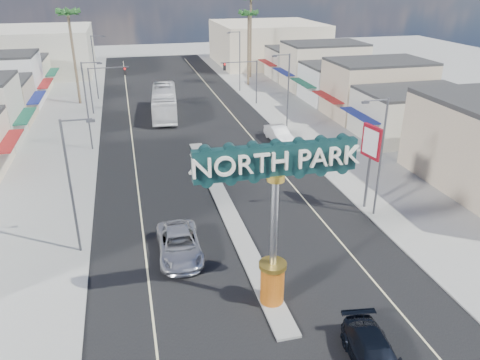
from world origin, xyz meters
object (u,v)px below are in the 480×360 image
traffic_signal_left (104,81)px  palm_right_mid (249,17)px  streetlight_r_far (239,58)px  car_parked_right (279,134)px  streetlight_l_mid (88,102)px  streetlight_r_mid (287,91)px  traffic_signal_right (244,74)px  streetlight_l_far (95,64)px  city_bus (164,102)px  palm_left_far (68,18)px  palm_right_far (251,3)px  streetlight_r_near (379,152)px  bank_pylon_sign (371,147)px  suv_left (179,244)px  streetlight_l_near (73,181)px  suv_right (375,356)px  gateway_sign (275,208)px

traffic_signal_left → palm_right_mid: (22.18, 12.01, 6.33)m
streetlight_r_far → car_parked_right: 24.42m
streetlight_l_mid → streetlight_r_mid: same height
traffic_signal_right → streetlight_l_mid: size_ratio=0.67×
traffic_signal_left → streetlight_l_far: size_ratio=0.67×
traffic_signal_right → city_bus: 11.78m
palm_left_far → palm_right_far: size_ratio=0.93×
streetlight_l_mid → traffic_signal_left: bearing=84.9°
streetlight_r_near → bank_pylon_sign: (0.06, 1.27, -0.02)m
streetlight_l_mid → bank_pylon_sign: bearing=-41.8°
streetlight_r_far → suv_left: 46.59m
palm_right_far → palm_right_mid: bearing=-108.4°
streetlight_l_mid → palm_right_mid: palm_right_mid is taller
suv_left → car_parked_right: (13.33, 19.98, 0.02)m
streetlight_r_mid → streetlight_r_far: same height
streetlight_l_far → streetlight_r_near: same height
traffic_signal_right → city_bus: (-11.18, -2.67, -2.54)m
palm_right_mid → palm_left_far: bearing=-167.0°
streetlight_l_mid → streetlight_r_near: (20.87, -20.00, 0.00)m
streetlight_l_far → city_bus: bearing=-51.7°
streetlight_r_mid → traffic_signal_left: bearing=144.5°
traffic_signal_left → streetlight_l_near: (-1.25, -33.99, 0.79)m
suv_right → city_bus: 45.30m
streetlight_r_mid → car_parked_right: 4.90m
gateway_sign → streetlight_r_far: bearing=78.2°
traffic_signal_right → streetlight_r_near: 34.03m
streetlight_r_mid → palm_left_far: bearing=139.5°
gateway_sign → streetlight_l_mid: 29.91m
palm_right_far → bank_pylon_sign: palm_right_far is taller
streetlight_r_near → suv_right: streetlight_r_near is taller
palm_left_far → suv_right: (16.13, -53.67, -10.77)m
streetlight_l_far → suv_right: streetlight_l_far is taller
gateway_sign → palm_right_mid: bearing=76.5°
traffic_signal_left → streetlight_r_far: 21.20m
streetlight_r_near → palm_left_far: (-23.43, 40.00, 6.43)m
streetlight_l_near → streetlight_r_mid: (20.87, 20.00, 0.00)m
gateway_sign → streetlight_l_far: bearing=101.8°
streetlight_l_mid → city_bus: bearing=53.3°
city_bus → traffic_signal_left: bearing=165.0°
traffic_signal_left → streetlight_l_far: streetlight_l_far is taller
streetlight_l_near → city_bus: bearing=74.9°
city_bus → suv_right: bearing=-78.1°
palm_right_far → gateway_sign: bearing=-104.0°
palm_right_mid → suv_left: palm_right_mid is taller
streetlight_r_mid → city_bus: streetlight_r_mid is taller
streetlight_r_mid → palm_right_mid: 26.71m
traffic_signal_left → streetlight_r_mid: (19.62, -13.99, 0.79)m
gateway_sign → suv_left: size_ratio=1.57×
car_parked_right → streetlight_l_near: bearing=-140.0°
palm_right_mid → suv_left: (-17.33, -47.98, -9.79)m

